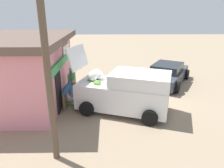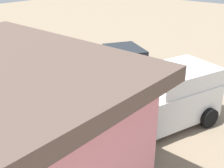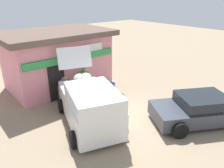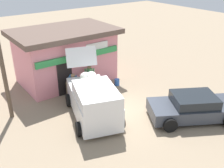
{
  "view_description": "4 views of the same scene",
  "coord_description": "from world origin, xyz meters",
  "px_view_note": "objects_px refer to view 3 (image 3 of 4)",
  "views": [
    {
      "loc": [
        -10.49,
        1.3,
        4.54
      ],
      "look_at": [
        -0.03,
        1.11,
        0.81
      ],
      "focal_mm": 33.81,
      "sensor_mm": 36.0,
      "label": 1
    },
    {
      "loc": [
        -5.63,
        7.76,
        5.09
      ],
      "look_at": [
        0.63,
        0.5,
        0.84
      ],
      "focal_mm": 44.51,
      "sensor_mm": 36.0,
      "label": 2
    },
    {
      "loc": [
        -5.99,
        -6.34,
        5.28
      ],
      "look_at": [
        0.55,
        1.46,
        1.05
      ],
      "focal_mm": 34.62,
      "sensor_mm": 36.0,
      "label": 3
    },
    {
      "loc": [
        -7.37,
        -8.96,
        7.1
      ],
      "look_at": [
        0.38,
        1.53,
        0.91
      ],
      "focal_mm": 41.65,
      "sensor_mm": 36.0,
      "label": 4
    }
  ],
  "objects_px": {
    "vendor_standing": "(84,79)",
    "paint_bucket": "(113,86)",
    "customer_bending": "(63,85)",
    "unloaded_banana_pile": "(74,94)",
    "delivery_van": "(89,104)",
    "storefront_bar": "(57,59)",
    "parked_sedan": "(201,109)"
  },
  "relations": [
    {
      "from": "customer_bending",
      "to": "storefront_bar",
      "type": "bearing_deg",
      "value": 68.77
    },
    {
      "from": "delivery_van",
      "to": "unloaded_banana_pile",
      "type": "xyz_separation_m",
      "value": [
        0.89,
        2.79,
        -0.8
      ]
    },
    {
      "from": "customer_bending",
      "to": "paint_bucket",
      "type": "height_order",
      "value": "customer_bending"
    },
    {
      "from": "delivery_van",
      "to": "vendor_standing",
      "type": "distance_m",
      "value": 3.06
    },
    {
      "from": "delivery_van",
      "to": "vendor_standing",
      "type": "relative_size",
      "value": 2.88
    },
    {
      "from": "customer_bending",
      "to": "delivery_van",
      "type": "bearing_deg",
      "value": -94.65
    },
    {
      "from": "delivery_van",
      "to": "unloaded_banana_pile",
      "type": "bearing_deg",
      "value": 72.39
    },
    {
      "from": "customer_bending",
      "to": "unloaded_banana_pile",
      "type": "height_order",
      "value": "customer_bending"
    },
    {
      "from": "vendor_standing",
      "to": "customer_bending",
      "type": "bearing_deg",
      "value": -179.42
    },
    {
      "from": "paint_bucket",
      "to": "parked_sedan",
      "type": "bearing_deg",
      "value": -82.33
    },
    {
      "from": "customer_bending",
      "to": "unloaded_banana_pile",
      "type": "relative_size",
      "value": 2.03
    },
    {
      "from": "storefront_bar",
      "to": "delivery_van",
      "type": "distance_m",
      "value": 5.02
    },
    {
      "from": "vendor_standing",
      "to": "paint_bucket",
      "type": "height_order",
      "value": "vendor_standing"
    },
    {
      "from": "customer_bending",
      "to": "unloaded_banana_pile",
      "type": "bearing_deg",
      "value": 10.61
    },
    {
      "from": "unloaded_banana_pile",
      "to": "vendor_standing",
      "type": "bearing_deg",
      "value": -10.66
    },
    {
      "from": "parked_sedan",
      "to": "customer_bending",
      "type": "distance_m",
      "value": 6.76
    },
    {
      "from": "vendor_standing",
      "to": "paint_bucket",
      "type": "xyz_separation_m",
      "value": [
        1.71,
        -0.44,
        -0.74
      ]
    },
    {
      "from": "delivery_van",
      "to": "customer_bending",
      "type": "bearing_deg",
      "value": 85.35
    },
    {
      "from": "unloaded_banana_pile",
      "to": "customer_bending",
      "type": "bearing_deg",
      "value": -169.39
    },
    {
      "from": "parked_sedan",
      "to": "paint_bucket",
      "type": "distance_m",
      "value": 5.3
    },
    {
      "from": "customer_bending",
      "to": "vendor_standing",
      "type": "bearing_deg",
      "value": 0.58
    },
    {
      "from": "parked_sedan",
      "to": "unloaded_banana_pile",
      "type": "distance_m",
      "value": 6.53
    },
    {
      "from": "vendor_standing",
      "to": "paint_bucket",
      "type": "relative_size",
      "value": 4.1
    },
    {
      "from": "delivery_van",
      "to": "unloaded_banana_pile",
      "type": "distance_m",
      "value": 3.04
    },
    {
      "from": "storefront_bar",
      "to": "paint_bucket",
      "type": "distance_m",
      "value": 3.69
    },
    {
      "from": "storefront_bar",
      "to": "delivery_van",
      "type": "xyz_separation_m",
      "value": [
        -1.06,
        -4.84,
        -0.76
      ]
    },
    {
      "from": "storefront_bar",
      "to": "unloaded_banana_pile",
      "type": "height_order",
      "value": "storefront_bar"
    },
    {
      "from": "delivery_van",
      "to": "vendor_standing",
      "type": "bearing_deg",
      "value": 61.01
    },
    {
      "from": "parked_sedan",
      "to": "vendor_standing",
      "type": "xyz_separation_m",
      "value": [
        -2.42,
        5.67,
        0.34
      ]
    },
    {
      "from": "vendor_standing",
      "to": "customer_bending",
      "type": "xyz_separation_m",
      "value": [
        -1.27,
        -0.01,
        -0.04
      ]
    },
    {
      "from": "unloaded_banana_pile",
      "to": "paint_bucket",
      "type": "height_order",
      "value": "paint_bucket"
    },
    {
      "from": "parked_sedan",
      "to": "vendor_standing",
      "type": "relative_size",
      "value": 2.79
    }
  ]
}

